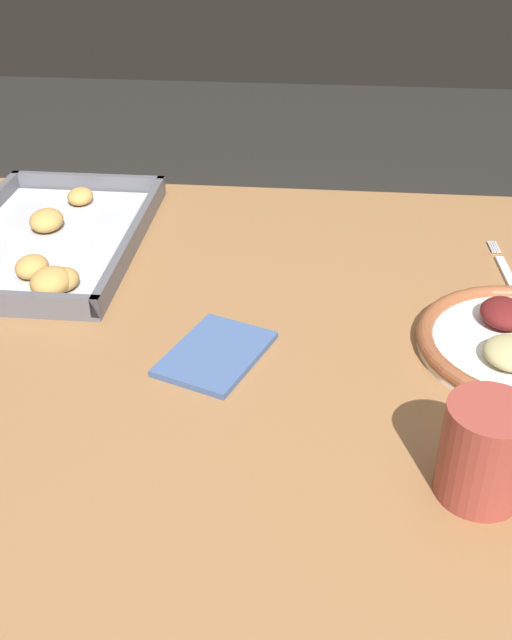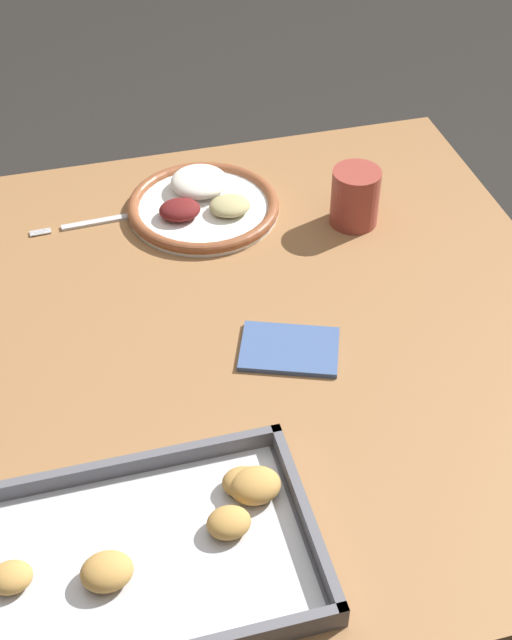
{
  "view_description": "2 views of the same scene",
  "coord_description": "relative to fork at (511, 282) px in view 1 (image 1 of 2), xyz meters",
  "views": [
    {
      "loc": [
        -0.75,
        -0.07,
        1.25
      ],
      "look_at": [
        0.0,
        0.0,
        0.77
      ],
      "focal_mm": 42.0,
      "sensor_mm": 36.0,
      "label": 1
    },
    {
      "loc": [
        0.25,
        0.92,
        1.63
      ],
      "look_at": [
        0.0,
        0.0,
        0.77
      ],
      "focal_mm": 50.0,
      "sensor_mm": 36.0,
      "label": 2
    }
  ],
  "objects": [
    {
      "name": "dining_table",
      "position": [
        -0.18,
        0.34,
        -0.11
      ],
      "size": [
        0.98,
        1.05,
        0.74
      ],
      "color": "olive",
      "rests_on": "ground_plane"
    },
    {
      "name": "fork",
      "position": [
        0.0,
        0.0,
        0.0
      ],
      "size": [
        0.23,
        0.02,
        0.0
      ],
      "rotation": [
        0.0,
        0.0,
        0.05
      ],
      "color": "silver",
      "rests_on": "dining_table"
    },
    {
      "name": "baking_tray",
      "position": [
        0.04,
        0.67,
        0.01
      ],
      "size": [
        0.42,
        0.27,
        0.04
      ],
      "color": "#595960",
      "rests_on": "dining_table"
    },
    {
      "name": "drinking_cup",
      "position": [
        -0.41,
        0.11,
        0.05
      ],
      "size": [
        0.08,
        0.08,
        0.1
      ],
      "color": "#993D33",
      "rests_on": "dining_table"
    },
    {
      "name": "napkin",
      "position": [
        -0.21,
        0.38,
        0.0
      ],
      "size": [
        0.17,
        0.14,
        0.01
      ],
      "color": "#3F598C",
      "rests_on": "dining_table"
    }
  ]
}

